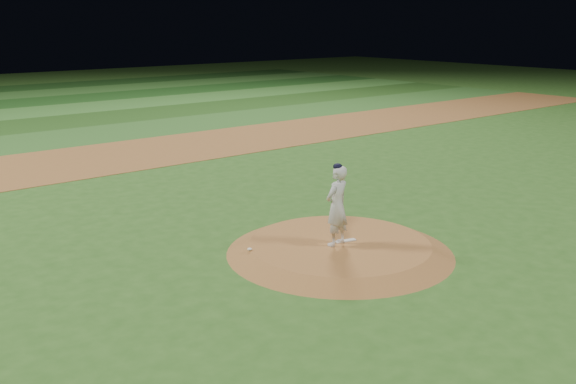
{
  "coord_description": "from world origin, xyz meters",
  "views": [
    {
      "loc": [
        -10.2,
        -10.63,
        5.49
      ],
      "look_at": [
        0.0,
        2.0,
        1.1
      ],
      "focal_mm": 40.0,
      "sensor_mm": 36.0,
      "label": 1
    }
  ],
  "objects": [
    {
      "name": "outfield_stripe_1",
      "position": [
        0.0,
        24.5,
        0.01
      ],
      "size": [
        70.0,
        5.0,
        0.02
      ],
      "primitive_type": "cube",
      "color": "#234D18",
      "rests_on": "ground"
    },
    {
      "name": "infield_dirt_band",
      "position": [
        0.0,
        14.0,
        0.01
      ],
      "size": [
        70.0,
        6.0,
        0.02
      ],
      "primitive_type": "cube",
      "color": "brown",
      "rests_on": "ground"
    },
    {
      "name": "pitchers_mound",
      "position": [
        0.0,
        0.0,
        0.12
      ],
      "size": [
        5.5,
        5.5,
        0.25
      ],
      "primitive_type": "cone",
      "color": "#9C6330",
      "rests_on": "ground"
    },
    {
      "name": "ground",
      "position": [
        0.0,
        0.0,
        0.0
      ],
      "size": [
        120.0,
        120.0,
        0.0
      ],
      "primitive_type": "plane",
      "color": "#2E5D1E",
      "rests_on": "ground"
    },
    {
      "name": "pitcher_on_mound",
      "position": [
        -0.16,
        -0.05,
        1.23
      ],
      "size": [
        0.79,
        0.6,
        2.0
      ],
      "color": "silver",
      "rests_on": "pitchers_mound"
    },
    {
      "name": "outfield_stripe_0",
      "position": [
        0.0,
        19.5,
        0.01
      ],
      "size": [
        70.0,
        5.0,
        0.02
      ],
      "primitive_type": "cube",
      "color": "#306525",
      "rests_on": "ground"
    },
    {
      "name": "pitching_rubber",
      "position": [
        0.17,
        -0.02,
        0.26
      ],
      "size": [
        0.55,
        0.26,
        0.03
      ],
      "primitive_type": "cube",
      "rotation": [
        0.0,
        0.0,
        -0.25
      ],
      "color": "beige",
      "rests_on": "pitchers_mound"
    },
    {
      "name": "rosin_bag",
      "position": [
        -2.02,
        0.93,
        0.28
      ],
      "size": [
        0.11,
        0.11,
        0.06
      ],
      "primitive_type": "ellipsoid",
      "color": "white",
      "rests_on": "pitchers_mound"
    }
  ]
}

